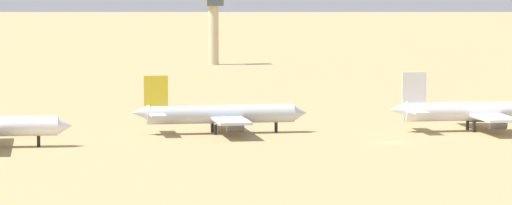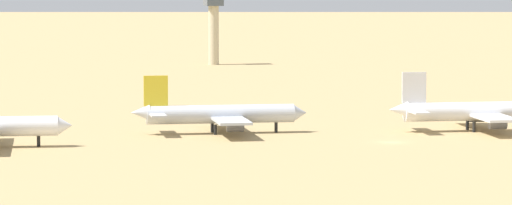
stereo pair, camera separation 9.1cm
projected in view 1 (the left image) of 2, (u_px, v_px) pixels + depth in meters
ground at (391, 142)px, 267.68m from camera, size 4000.00×4000.00×0.00m
parked_jet_yellow_3 at (219, 114)px, 281.45m from camera, size 32.37×27.38×10.69m
parked_jet_white_4 at (476, 111)px, 285.87m from camera, size 33.30×28.19×11.00m
control_tower at (213, 19)px, 474.39m from camera, size 5.20×5.20×23.09m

